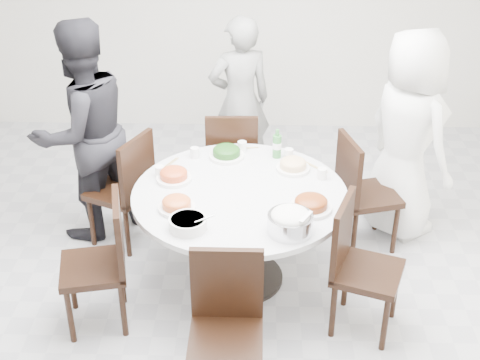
{
  "coord_description": "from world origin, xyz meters",
  "views": [
    {
      "loc": [
        0.18,
        -3.65,
        3.13
      ],
      "look_at": [
        0.07,
        0.36,
        0.82
      ],
      "focal_mm": 50.0,
      "sensor_mm": 36.0,
      "label": 1
    }
  ],
  "objects_px": {
    "diner_right": "(407,136)",
    "soup_bowl": "(188,223)",
    "diner_middle": "(240,101)",
    "chair_s": "(226,338)",
    "chair_ne": "(369,193)",
    "chair_n": "(232,159)",
    "chair_se": "(368,270)",
    "rice_bowl": "(290,224)",
    "beverage_bottle": "(277,143)",
    "diner_left": "(83,132)",
    "chair_sw": "(93,265)",
    "chair_nw": "(119,189)",
    "dining_table": "(240,237)"
  },
  "relations": [
    {
      "from": "rice_bowl",
      "to": "beverage_bottle",
      "type": "relative_size",
      "value": 1.25
    },
    {
      "from": "chair_se",
      "to": "diner_left",
      "type": "distance_m",
      "value": 2.4
    },
    {
      "from": "chair_sw",
      "to": "chair_se",
      "type": "xyz_separation_m",
      "value": [
        1.79,
        0.0,
        0.0
      ]
    },
    {
      "from": "chair_s",
      "to": "beverage_bottle",
      "type": "bearing_deg",
      "value": 79.66
    },
    {
      "from": "chair_se",
      "to": "soup_bowl",
      "type": "relative_size",
      "value": 3.91
    },
    {
      "from": "dining_table",
      "to": "chair_nw",
      "type": "height_order",
      "value": "chair_nw"
    },
    {
      "from": "chair_nw",
      "to": "chair_s",
      "type": "xyz_separation_m",
      "value": [
        0.91,
        -1.62,
        0.0
      ]
    },
    {
      "from": "chair_ne",
      "to": "diner_left",
      "type": "bearing_deg",
      "value": 70.4
    },
    {
      "from": "chair_nw",
      "to": "chair_se",
      "type": "xyz_separation_m",
      "value": [
        1.8,
        -0.98,
        0.0
      ]
    },
    {
      "from": "beverage_bottle",
      "to": "chair_s",
      "type": "bearing_deg",
      "value": -100.6
    },
    {
      "from": "diner_right",
      "to": "soup_bowl",
      "type": "xyz_separation_m",
      "value": [
        -1.6,
        -1.18,
        -0.06
      ]
    },
    {
      "from": "chair_n",
      "to": "chair_sw",
      "type": "relative_size",
      "value": 1.0
    },
    {
      "from": "chair_sw",
      "to": "diner_middle",
      "type": "height_order",
      "value": "diner_middle"
    },
    {
      "from": "chair_n",
      "to": "diner_middle",
      "type": "relative_size",
      "value": 0.61
    },
    {
      "from": "dining_table",
      "to": "beverage_bottle",
      "type": "height_order",
      "value": "beverage_bottle"
    },
    {
      "from": "chair_se",
      "to": "chair_ne",
      "type": "bearing_deg",
      "value": 11.87
    },
    {
      "from": "chair_s",
      "to": "chair_nw",
      "type": "bearing_deg",
      "value": 119.52
    },
    {
      "from": "chair_ne",
      "to": "diner_right",
      "type": "xyz_separation_m",
      "value": [
        0.29,
        0.25,
        0.37
      ]
    },
    {
      "from": "diner_right",
      "to": "diner_left",
      "type": "xyz_separation_m",
      "value": [
        -2.51,
        -0.09,
        0.04
      ]
    },
    {
      "from": "chair_n",
      "to": "beverage_bottle",
      "type": "xyz_separation_m",
      "value": [
        0.36,
        -0.47,
        0.39
      ]
    },
    {
      "from": "chair_se",
      "to": "rice_bowl",
      "type": "distance_m",
      "value": 0.62
    },
    {
      "from": "diner_right",
      "to": "beverage_bottle",
      "type": "distance_m",
      "value": 1.03
    },
    {
      "from": "diner_middle",
      "to": "soup_bowl",
      "type": "relative_size",
      "value": 6.38
    },
    {
      "from": "chair_nw",
      "to": "rice_bowl",
      "type": "height_order",
      "value": "chair_nw"
    },
    {
      "from": "chair_s",
      "to": "rice_bowl",
      "type": "bearing_deg",
      "value": 60.82
    },
    {
      "from": "chair_s",
      "to": "diner_right",
      "type": "height_order",
      "value": "diner_right"
    },
    {
      "from": "dining_table",
      "to": "diner_right",
      "type": "height_order",
      "value": "diner_right"
    },
    {
      "from": "rice_bowl",
      "to": "chair_n",
      "type": "bearing_deg",
      "value": 105.98
    },
    {
      "from": "soup_bowl",
      "to": "diner_left",
      "type": "bearing_deg",
      "value": 129.71
    },
    {
      "from": "chair_s",
      "to": "diner_left",
      "type": "height_order",
      "value": "diner_left"
    },
    {
      "from": "dining_table",
      "to": "chair_se",
      "type": "relative_size",
      "value": 1.58
    },
    {
      "from": "diner_left",
      "to": "chair_sw",
      "type": "bearing_deg",
      "value": 60.01
    },
    {
      "from": "rice_bowl",
      "to": "chair_se",
      "type": "bearing_deg",
      "value": -1.93
    },
    {
      "from": "soup_bowl",
      "to": "chair_sw",
      "type": "bearing_deg",
      "value": -176.54
    },
    {
      "from": "chair_s",
      "to": "chair_ne",
      "type": "bearing_deg",
      "value": 57.74
    },
    {
      "from": "dining_table",
      "to": "beverage_bottle",
      "type": "xyz_separation_m",
      "value": [
        0.27,
        0.53,
        0.49
      ]
    },
    {
      "from": "diner_right",
      "to": "soup_bowl",
      "type": "distance_m",
      "value": 1.99
    },
    {
      "from": "diner_right",
      "to": "diner_middle",
      "type": "xyz_separation_m",
      "value": [
        -1.32,
        0.8,
        -0.07
      ]
    },
    {
      "from": "chair_ne",
      "to": "chair_n",
      "type": "relative_size",
      "value": 1.0
    },
    {
      "from": "chair_nw",
      "to": "chair_se",
      "type": "height_order",
      "value": "same"
    },
    {
      "from": "chair_sw",
      "to": "rice_bowl",
      "type": "distance_m",
      "value": 1.32
    },
    {
      "from": "chair_s",
      "to": "diner_right",
      "type": "xyz_separation_m",
      "value": [
        1.33,
        1.87,
        0.37
      ]
    },
    {
      "from": "dining_table",
      "to": "rice_bowl",
      "type": "relative_size",
      "value": 5.22
    },
    {
      "from": "diner_left",
      "to": "chair_s",
      "type": "bearing_deg",
      "value": 79.78
    },
    {
      "from": "diner_middle",
      "to": "beverage_bottle",
      "type": "distance_m",
      "value": 1.05
    },
    {
      "from": "chair_nw",
      "to": "chair_se",
      "type": "relative_size",
      "value": 1.0
    },
    {
      "from": "chair_se",
      "to": "diner_right",
      "type": "distance_m",
      "value": 1.35
    },
    {
      "from": "chair_nw",
      "to": "diner_left",
      "type": "height_order",
      "value": "diner_left"
    },
    {
      "from": "beverage_bottle",
      "to": "soup_bowl",
      "type": "bearing_deg",
      "value": -120.57
    },
    {
      "from": "chair_n",
      "to": "beverage_bottle",
      "type": "bearing_deg",
      "value": 125.71
    }
  ]
}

